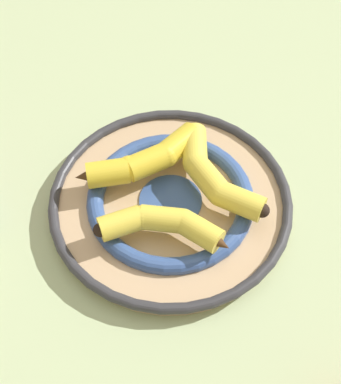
{
  "coord_description": "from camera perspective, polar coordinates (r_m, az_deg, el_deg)",
  "views": [
    {
      "loc": [
        -0.4,
        -0.13,
        0.6
      ],
      "look_at": [
        -0.01,
        -0.02,
        0.04
      ],
      "focal_mm": 50.0,
      "sensor_mm": 36.0,
      "label": 1
    }
  ],
  "objects": [
    {
      "name": "ground_plane",
      "position": [
        0.73,
        -1.22,
        -0.56
      ],
      "size": [
        2.8,
        2.8,
        0.0
      ],
      "primitive_type": "plane",
      "color": "#B2C693"
    },
    {
      "name": "banana_c",
      "position": [
        0.65,
        -0.75,
        -3.48
      ],
      "size": [
        0.07,
        0.17,
        0.03
      ],
      "rotation": [
        0.0,
        0.0,
        -4.56
      ],
      "color": "yellow",
      "rests_on": "decorative_bowl"
    },
    {
      "name": "decorative_bowl",
      "position": [
        0.71,
        0.0,
        -1.01
      ],
      "size": [
        0.32,
        0.32,
        0.03
      ],
      "color": "tan",
      "rests_on": "ground_plane"
    },
    {
      "name": "banana_a",
      "position": [
        0.7,
        -2.95,
        3.34
      ],
      "size": [
        0.14,
        0.15,
        0.03
      ],
      "rotation": [
        0.0,
        0.0,
        -0.81
      ],
      "color": "yellow",
      "rests_on": "decorative_bowl"
    },
    {
      "name": "banana_b",
      "position": [
        0.69,
        4.43,
        2.0
      ],
      "size": [
        0.14,
        0.14,
        0.03
      ],
      "rotation": [
        0.0,
        0.0,
        -2.32
      ],
      "color": "yellow",
      "rests_on": "decorative_bowl"
    }
  ]
}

